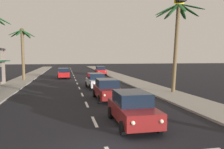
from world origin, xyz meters
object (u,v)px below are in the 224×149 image
(sedan_lead_at_stop_bar, at_px, (132,108))
(palm_left_third, at_px, (23,46))
(palm_right_second, at_px, (177,27))
(sedan_third_in_queue, at_px, (107,89))
(sedan_fifth_in_queue, at_px, (96,81))
(traffic_signal_mast, at_px, (185,9))
(sedan_oncoming_far, at_px, (64,73))
(sedan_parked_nearest_kerb, at_px, (101,71))

(sedan_lead_at_stop_bar, distance_m, palm_left_third, 26.13)
(palm_left_third, relative_size, palm_right_second, 0.89)
(sedan_third_in_queue, xyz_separation_m, sedan_fifth_in_queue, (0.00, 6.76, 0.00))
(traffic_signal_mast, xyz_separation_m, sedan_lead_at_stop_bar, (-1.22, 2.80, -4.42))
(sedan_fifth_in_queue, bearing_deg, sedan_third_in_queue, -90.03)
(traffic_signal_mast, bearing_deg, sedan_lead_at_stop_bar, 113.53)
(sedan_fifth_in_queue, height_order, palm_left_third, palm_left_third)
(traffic_signal_mast, relative_size, sedan_third_in_queue, 2.49)
(sedan_oncoming_far, bearing_deg, traffic_signal_mast, -80.55)
(traffic_signal_mast, distance_m, sedan_oncoming_far, 29.88)
(sedan_third_in_queue, xyz_separation_m, palm_right_second, (7.07, 1.91, 5.42))
(sedan_third_in_queue, relative_size, sedan_parked_nearest_kerb, 0.99)
(sedan_parked_nearest_kerb, bearing_deg, palm_left_third, -147.19)
(sedan_fifth_in_queue, bearing_deg, sedan_lead_at_stop_bar, -89.90)
(traffic_signal_mast, height_order, palm_right_second, palm_right_second)
(sedan_third_in_queue, xyz_separation_m, palm_left_third, (-9.41, 17.23, 4.31))
(palm_left_third, bearing_deg, sedan_oncoming_far, 22.22)
(sedan_parked_nearest_kerb, relative_size, palm_left_third, 0.58)
(sedan_third_in_queue, height_order, palm_right_second, palm_right_second)
(sedan_third_in_queue, bearing_deg, sedan_lead_at_stop_bar, -89.78)
(sedan_lead_at_stop_bar, relative_size, sedan_fifth_in_queue, 0.99)
(traffic_signal_mast, distance_m, sedan_fifth_in_queue, 16.94)
(traffic_signal_mast, bearing_deg, palm_right_second, 63.06)
(traffic_signal_mast, bearing_deg, sedan_fifth_in_queue, 94.35)
(sedan_lead_at_stop_bar, relative_size, palm_right_second, 0.51)
(sedan_oncoming_far, height_order, palm_right_second, palm_right_second)
(traffic_signal_mast, xyz_separation_m, sedan_third_in_queue, (-1.24, 9.55, -4.42))
(sedan_lead_at_stop_bar, height_order, palm_left_third, palm_left_third)
(sedan_oncoming_far, height_order, palm_left_third, palm_left_third)
(traffic_signal_mast, distance_m, sedan_third_in_queue, 10.60)
(sedan_oncoming_far, distance_m, palm_left_third, 7.61)
(sedan_oncoming_far, distance_m, palm_right_second, 21.36)
(sedan_parked_nearest_kerb, distance_m, palm_left_third, 15.94)
(sedan_lead_at_stop_bar, xyz_separation_m, sedan_third_in_queue, (-0.03, 6.76, 0.00))
(sedan_fifth_in_queue, distance_m, palm_right_second, 10.14)
(palm_right_second, bearing_deg, sedan_oncoming_far, 121.12)
(sedan_lead_at_stop_bar, distance_m, sedan_oncoming_far, 26.60)
(sedan_lead_at_stop_bar, relative_size, sedan_oncoming_far, 1.00)
(sedan_third_in_queue, distance_m, palm_right_second, 9.11)
(sedan_lead_at_stop_bar, relative_size, palm_left_third, 0.58)
(sedan_fifth_in_queue, bearing_deg, sedan_oncoming_far, 105.71)
(sedan_fifth_in_queue, bearing_deg, traffic_signal_mast, -85.65)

